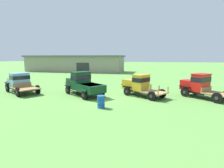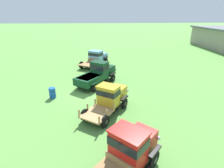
% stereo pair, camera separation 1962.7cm
% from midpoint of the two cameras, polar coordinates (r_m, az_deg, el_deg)
% --- Properties ---
extents(ground_plane, '(240.00, 240.00, 0.00)m').
position_cam_midpoint_polar(ground_plane, '(13.07, 27.61, -4.69)').
color(ground_plane, '#5B9342').
extents(vintage_truck_foreground_near, '(5.43, 4.24, 2.09)m').
position_cam_midpoint_polar(vintage_truck_foreground_near, '(21.08, 17.63, 9.56)').
color(vintage_truck_foreground_near, black).
rests_on(vintage_truck_foreground_near, ground).
extents(vintage_truck_second_in_line, '(5.15, 4.45, 2.31)m').
position_cam_midpoint_polar(vintage_truck_second_in_line, '(14.92, 28.01, 3.02)').
color(vintage_truck_second_in_line, black).
rests_on(vintage_truck_second_in_line, ground).
extents(vintage_truck_midrow_center, '(4.68, 3.82, 2.10)m').
position_cam_midpoint_polar(vintage_truck_midrow_center, '(11.76, 45.57, -6.18)').
color(vintage_truck_midrow_center, black).
rests_on(vintage_truck_midrow_center, ground).
extents(vintage_truck_far_side, '(4.43, 4.30, 2.24)m').
position_cam_midpoint_polar(vintage_truck_far_side, '(10.32, 71.73, -18.42)').
color(vintage_truck_far_side, black).
rests_on(vintage_truck_far_side, ground).
extents(oil_drum_beside_row, '(0.58, 0.58, 0.94)m').
position_cam_midpoint_polar(oil_drum_beside_row, '(10.89, 17.71, -5.59)').
color(oil_drum_beside_row, '#1951B2').
rests_on(oil_drum_beside_row, ground).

